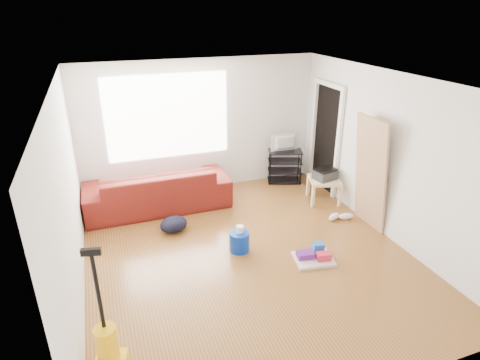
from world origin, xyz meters
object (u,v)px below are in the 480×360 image
object	(u,v)px
sofa	(159,207)
bucket	(239,250)
tv_stand	(285,166)
backpack	(174,231)
cleaning_tray	(314,256)
side_table	(324,182)
vacuum	(109,354)

from	to	relation	value
sofa	bucket	size ratio (longest dim) A/B	8.37
bucket	sofa	bearing A→B (deg)	116.52
tv_stand	backpack	world-z (taller)	tv_stand
tv_stand	cleaning_tray	distance (m)	2.79
bucket	cleaning_tray	bearing A→B (deg)	-32.55
sofa	tv_stand	distance (m)	2.66
side_table	bucket	size ratio (longest dim) A/B	2.27
cleaning_tray	vacuum	bearing A→B (deg)	-159.88
side_table	backpack	xyz separation A→B (m)	(-2.83, -0.15, -0.37)
tv_stand	vacuum	distance (m)	5.20
bucket	backpack	bearing A→B (deg)	132.67
cleaning_tray	sofa	bearing A→B (deg)	127.34
vacuum	cleaning_tray	bearing A→B (deg)	33.32
tv_stand	backpack	distance (m)	2.82
bucket	cleaning_tray	xyz separation A→B (m)	(0.92, -0.59, 0.06)
tv_stand	bucket	size ratio (longest dim) A/B	2.53
tv_stand	sofa	bearing A→B (deg)	-154.49
side_table	backpack	world-z (taller)	side_table
tv_stand	vacuum	bearing A→B (deg)	-114.99
vacuum	side_table	bearing A→B (deg)	47.13
side_table	vacuum	distance (m)	4.76
cleaning_tray	vacuum	world-z (taller)	vacuum
bucket	cleaning_tray	distance (m)	1.10
backpack	vacuum	bearing A→B (deg)	-129.69
side_table	vacuum	xyz separation A→B (m)	(-3.95, -2.66, -0.10)
sofa	vacuum	world-z (taller)	vacuum
tv_stand	backpack	bearing A→B (deg)	-135.15
tv_stand	cleaning_tray	size ratio (longest dim) A/B	1.26
sofa	side_table	world-z (taller)	side_table
tv_stand	bucket	world-z (taller)	tv_stand
side_table	vacuum	world-z (taller)	vacuum
backpack	vacuum	world-z (taller)	vacuum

